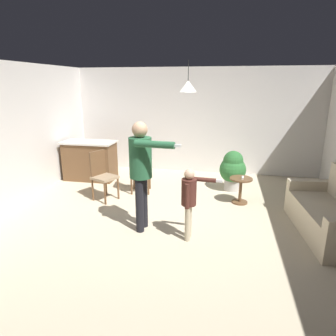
% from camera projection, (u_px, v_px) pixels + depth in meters
% --- Properties ---
extents(ground, '(7.68, 7.68, 0.00)m').
position_uv_depth(ground, '(174.00, 223.00, 5.09)').
color(ground, beige).
extents(wall_back, '(6.40, 0.10, 2.70)m').
position_uv_depth(wall_back, '(196.00, 121.00, 7.73)').
color(wall_back, silver).
rests_on(wall_back, ground).
extents(couch_floral, '(1.03, 1.88, 1.00)m').
position_uv_depth(couch_floral, '(334.00, 215.00, 4.62)').
color(couch_floral, beige).
rests_on(couch_floral, ground).
extents(kitchen_counter, '(1.26, 0.66, 0.95)m').
position_uv_depth(kitchen_counter, '(90.00, 160.00, 7.29)').
color(kitchen_counter, brown).
rests_on(kitchen_counter, ground).
extents(side_table_by_couch, '(0.44, 0.44, 0.52)m').
position_uv_depth(side_table_by_couch, '(241.00, 187.00, 5.85)').
color(side_table_by_couch, brown).
rests_on(side_table_by_couch, ground).
extents(person_adult, '(0.85, 0.55, 1.76)m').
position_uv_depth(person_adult, '(142.00, 165.00, 4.59)').
color(person_adult, black).
rests_on(person_adult, ground).
extents(person_child, '(0.59, 0.32, 1.12)m').
position_uv_depth(person_child, '(190.00, 197.00, 4.38)').
color(person_child, tan).
rests_on(person_child, ground).
extents(dining_chair_by_counter, '(0.56, 0.56, 1.00)m').
position_uv_depth(dining_chair_by_counter, '(102.00, 174.00, 5.99)').
color(dining_chair_by_counter, brown).
rests_on(dining_chair_by_counter, ground).
extents(dining_chair_near_wall, '(0.48, 0.48, 1.00)m').
position_uv_depth(dining_chair_near_wall, '(137.00, 168.00, 6.40)').
color(dining_chair_near_wall, brown).
rests_on(dining_chair_near_wall, ground).
extents(potted_plant_corner, '(0.58, 0.58, 0.89)m').
position_uv_depth(potted_plant_corner, '(233.00, 169.00, 6.53)').
color(potted_plant_corner, '#B7B2AD').
rests_on(potted_plant_corner, ground).
extents(spare_remote_on_table, '(0.04, 0.13, 0.04)m').
position_uv_depth(spare_remote_on_table, '(243.00, 178.00, 5.76)').
color(spare_remote_on_table, white).
rests_on(spare_remote_on_table, side_table_by_couch).
extents(ceiling_light_pendant, '(0.32, 0.32, 0.55)m').
position_uv_depth(ceiling_light_pendant, '(188.00, 86.00, 5.32)').
color(ceiling_light_pendant, silver).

